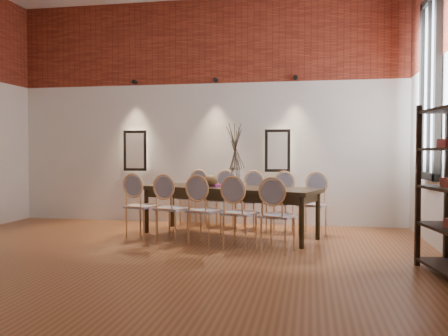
% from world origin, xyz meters
% --- Properties ---
extents(floor, '(7.00, 7.00, 0.02)m').
position_xyz_m(floor, '(0.00, 0.00, -0.01)').
color(floor, brown).
rests_on(floor, ground).
extents(wall_back, '(7.00, 0.10, 4.00)m').
position_xyz_m(wall_back, '(0.00, 3.55, 2.00)').
color(wall_back, silver).
rests_on(wall_back, ground).
extents(brick_band_back, '(7.00, 0.02, 1.50)m').
position_xyz_m(brick_band_back, '(0.00, 3.48, 3.25)').
color(brick_band_back, maroon).
rests_on(brick_band_back, ground).
extents(niche_left, '(0.36, 0.06, 0.66)m').
position_xyz_m(niche_left, '(-1.30, 3.45, 1.30)').
color(niche_left, '#FFEAC6').
rests_on(niche_left, wall_back).
extents(niche_right, '(0.36, 0.06, 0.66)m').
position_xyz_m(niche_right, '(1.30, 3.45, 1.30)').
color(niche_right, '#FFEAC6').
rests_on(niche_right, wall_back).
extents(spot_fixture_left, '(0.08, 0.10, 0.08)m').
position_xyz_m(spot_fixture_left, '(-1.30, 3.42, 2.55)').
color(spot_fixture_left, black).
rests_on(spot_fixture_left, wall_back).
extents(spot_fixture_mid, '(0.08, 0.10, 0.08)m').
position_xyz_m(spot_fixture_mid, '(0.20, 3.42, 2.55)').
color(spot_fixture_mid, black).
rests_on(spot_fixture_mid, wall_back).
extents(spot_fixture_right, '(0.08, 0.10, 0.08)m').
position_xyz_m(spot_fixture_right, '(1.60, 3.42, 2.55)').
color(spot_fixture_right, black).
rests_on(spot_fixture_right, wall_back).
extents(window_glass, '(0.02, 0.78, 2.38)m').
position_xyz_m(window_glass, '(3.46, 2.00, 2.15)').
color(window_glass, silver).
rests_on(window_glass, wall_right).
extents(window_frame, '(0.08, 0.90, 2.50)m').
position_xyz_m(window_frame, '(3.44, 2.00, 2.15)').
color(window_frame, black).
rests_on(window_frame, wall_right).
extents(window_mullion, '(0.06, 0.06, 2.40)m').
position_xyz_m(window_mullion, '(3.44, 2.00, 2.15)').
color(window_mullion, black).
rests_on(window_mullion, wall_right).
extents(dining_table, '(2.85, 1.67, 0.75)m').
position_xyz_m(dining_table, '(0.65, 2.22, 0.38)').
color(dining_table, '#2F2010').
rests_on(dining_table, floor).
extents(chair_near_a, '(0.55, 0.55, 0.94)m').
position_xyz_m(chair_near_a, '(-0.61, 1.87, 0.47)').
color(chair_near_a, tan).
rests_on(chair_near_a, floor).
extents(chair_near_b, '(0.55, 0.55, 0.94)m').
position_xyz_m(chair_near_b, '(-0.09, 1.71, 0.47)').
color(chair_near_b, tan).
rests_on(chair_near_b, floor).
extents(chair_near_c, '(0.55, 0.55, 0.94)m').
position_xyz_m(chair_near_c, '(0.43, 1.54, 0.47)').
color(chair_near_c, tan).
rests_on(chair_near_c, floor).
extents(chair_near_d, '(0.55, 0.55, 0.94)m').
position_xyz_m(chair_near_d, '(0.94, 1.37, 0.47)').
color(chair_near_d, tan).
rests_on(chair_near_d, floor).
extents(chair_near_e, '(0.55, 0.55, 0.94)m').
position_xyz_m(chair_near_e, '(1.46, 1.20, 0.47)').
color(chair_near_e, tan).
rests_on(chair_near_e, floor).
extents(chair_far_a, '(0.55, 0.55, 0.94)m').
position_xyz_m(chair_far_a, '(-0.17, 3.24, 0.47)').
color(chair_far_a, tan).
rests_on(chair_far_a, floor).
extents(chair_far_b, '(0.55, 0.55, 0.94)m').
position_xyz_m(chair_far_b, '(0.35, 3.07, 0.47)').
color(chair_far_b, tan).
rests_on(chair_far_b, floor).
extents(chair_far_c, '(0.55, 0.55, 0.94)m').
position_xyz_m(chair_far_c, '(0.87, 2.90, 0.47)').
color(chair_far_c, tan).
rests_on(chair_far_c, floor).
extents(chair_far_d, '(0.55, 0.55, 0.94)m').
position_xyz_m(chair_far_d, '(1.38, 2.73, 0.47)').
color(chair_far_d, tan).
rests_on(chair_far_d, floor).
extents(chair_far_e, '(0.55, 0.55, 0.94)m').
position_xyz_m(chair_far_e, '(1.90, 2.57, 0.47)').
color(chair_far_e, tan).
rests_on(chair_far_e, floor).
extents(vase, '(0.14, 0.14, 0.30)m').
position_xyz_m(vase, '(0.75, 2.19, 0.90)').
color(vase, silver).
rests_on(vase, dining_table).
extents(dried_branches, '(0.50, 0.50, 0.70)m').
position_xyz_m(dried_branches, '(0.75, 2.19, 1.35)').
color(dried_branches, '#473A29').
rests_on(dried_branches, vase).
extents(bowl, '(0.24, 0.24, 0.18)m').
position_xyz_m(bowl, '(0.35, 2.26, 0.84)').
color(bowl, brown).
rests_on(bowl, dining_table).
extents(book, '(0.30, 0.25, 0.03)m').
position_xyz_m(book, '(0.35, 2.31, 0.77)').
color(book, '#942581').
rests_on(book, dining_table).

